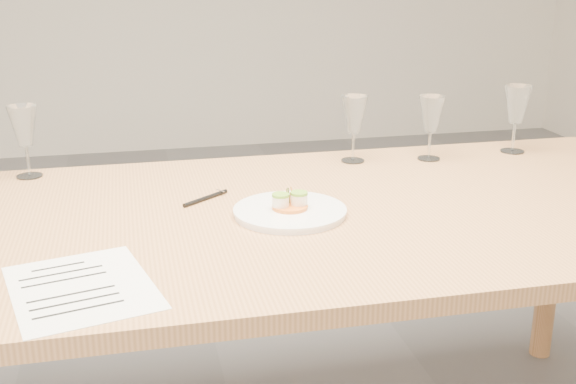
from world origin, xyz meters
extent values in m
cube|color=tan|center=(0.00, 0.00, 0.73)|extent=(2.40, 1.00, 0.04)
cylinder|color=tan|center=(1.10, 0.40, 0.35)|extent=(0.07, 0.07, 0.71)
cylinder|color=white|center=(0.10, -0.03, 0.76)|extent=(0.26, 0.26, 0.01)
cylinder|color=white|center=(0.10, -0.03, 0.76)|extent=(0.27, 0.27, 0.01)
cylinder|color=orange|center=(0.10, -0.03, 0.77)|extent=(0.08, 0.08, 0.01)
cylinder|color=#FFECD0|center=(0.08, -0.03, 0.79)|extent=(0.04, 0.04, 0.02)
cylinder|color=#FFECD0|center=(0.13, -0.03, 0.79)|extent=(0.04, 0.04, 0.02)
cylinder|color=#80AF30|center=(0.08, -0.03, 0.80)|extent=(0.04, 0.04, 0.01)
cylinder|color=#80AF30|center=(0.13, -0.03, 0.80)|extent=(0.04, 0.04, 0.01)
cylinder|color=#C4C369|center=(0.15, -0.07, 0.76)|extent=(0.04, 0.04, 0.00)
cube|color=white|center=(-0.35, -0.32, 0.75)|extent=(0.31, 0.36, 0.00)
cube|color=black|center=(-0.40, -0.22, 0.75)|extent=(0.10, 0.03, 0.00)
cube|color=black|center=(-0.40, -0.25, 0.75)|extent=(0.15, 0.04, 0.00)
cube|color=black|center=(-0.39, -0.28, 0.75)|extent=(0.15, 0.04, 0.00)
cube|color=black|center=(-0.37, -0.35, 0.75)|extent=(0.15, 0.04, 0.00)
cube|color=black|center=(-0.36, -0.38, 0.75)|extent=(0.15, 0.04, 0.00)
cube|color=black|center=(-0.36, -0.41, 0.75)|extent=(0.15, 0.04, 0.00)
cylinder|color=black|center=(-0.08, 0.12, 0.76)|extent=(0.12, 0.10, 0.01)
cube|color=silver|center=(-0.04, 0.15, 0.76)|extent=(0.02, 0.02, 0.00)
cylinder|color=white|center=(-0.52, 0.43, 0.75)|extent=(0.07, 0.07, 0.00)
cylinder|color=white|center=(-0.52, 0.43, 0.80)|extent=(0.01, 0.01, 0.08)
cone|color=white|center=(-0.52, 0.43, 0.89)|extent=(0.08, 0.08, 0.11)
cylinder|color=white|center=(0.39, 0.38, 0.75)|extent=(0.07, 0.07, 0.00)
cylinder|color=white|center=(0.39, 0.38, 0.80)|extent=(0.01, 0.01, 0.08)
cone|color=white|center=(0.39, 0.38, 0.89)|extent=(0.08, 0.08, 0.11)
cylinder|color=white|center=(0.61, 0.35, 0.75)|extent=(0.07, 0.07, 0.00)
cylinder|color=white|center=(0.61, 0.35, 0.79)|extent=(0.01, 0.01, 0.08)
cone|color=white|center=(0.61, 0.35, 0.89)|extent=(0.08, 0.08, 0.10)
cylinder|color=white|center=(0.90, 0.37, 0.75)|extent=(0.07, 0.07, 0.00)
cylinder|color=white|center=(0.90, 0.37, 0.80)|extent=(0.01, 0.01, 0.09)
cone|color=white|center=(0.90, 0.37, 0.90)|extent=(0.08, 0.08, 0.11)
camera|label=1|loc=(-0.25, -1.57, 1.33)|focal=45.00mm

